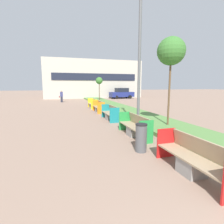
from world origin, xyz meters
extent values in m
cube|color=#568442|center=(3.20, 12.00, 0.09)|extent=(2.80, 120.00, 0.18)
cube|color=#B2AD9E|center=(4.00, 34.38, 3.43)|extent=(17.72, 6.67, 6.87)
cube|color=#1E2333|center=(4.00, 31.00, 3.78)|extent=(14.88, 0.08, 1.20)
cube|color=gray|center=(0.90, 3.69, 0.21)|extent=(0.52, 0.60, 0.42)
cube|color=tan|center=(0.90, 3.69, 0.44)|extent=(0.58, 2.26, 0.05)
cube|color=tan|center=(1.17, 3.69, 0.70)|extent=(0.14, 2.17, 0.48)
cube|color=red|center=(0.90, 4.84, 0.47)|extent=(0.62, 0.04, 0.94)
cube|color=gray|center=(0.90, 7.33, 0.21)|extent=(0.52, 0.60, 0.42)
cube|color=tan|center=(0.90, 7.33, 0.44)|extent=(0.58, 2.29, 0.05)
cube|color=tan|center=(1.17, 7.33, 0.70)|extent=(0.14, 2.20, 0.48)
cube|color=#238C3D|center=(0.90, 6.17, 0.47)|extent=(0.62, 0.04, 0.94)
cube|color=#238C3D|center=(0.90, 8.50, 0.47)|extent=(0.62, 0.04, 0.94)
cube|color=gray|center=(0.90, 11.29, 0.21)|extent=(0.52, 0.60, 0.42)
cube|color=tan|center=(0.90, 11.29, 0.44)|extent=(0.58, 2.08, 0.05)
cube|color=tan|center=(1.17, 11.29, 0.70)|extent=(0.14, 1.99, 0.48)
cube|color=#197A7F|center=(0.90, 10.23, 0.47)|extent=(0.62, 0.04, 0.94)
cube|color=#197A7F|center=(0.90, 12.35, 0.47)|extent=(0.62, 0.04, 0.94)
cube|color=gray|center=(0.90, 14.86, 0.21)|extent=(0.52, 0.60, 0.42)
cube|color=tan|center=(0.90, 14.86, 0.44)|extent=(0.58, 2.01, 0.05)
cube|color=tan|center=(1.17, 14.86, 0.70)|extent=(0.14, 1.93, 0.48)
cube|color=orange|center=(0.90, 13.84, 0.47)|extent=(0.62, 0.04, 0.94)
cube|color=orange|center=(0.90, 15.88, 0.47)|extent=(0.62, 0.04, 0.94)
cube|color=gray|center=(0.90, 17.70, 0.21)|extent=(0.52, 0.60, 0.42)
cube|color=tan|center=(0.90, 17.70, 0.44)|extent=(0.58, 1.87, 0.05)
cube|color=tan|center=(1.17, 17.70, 0.70)|extent=(0.14, 1.79, 0.48)
cube|color=yellow|center=(0.90, 16.74, 0.47)|extent=(0.62, 0.04, 0.94)
cube|color=yellow|center=(0.90, 18.65, 0.47)|extent=(0.62, 0.04, 0.94)
cylinder|color=#4C4F51|center=(0.36, 5.50, 0.47)|extent=(0.39, 0.39, 0.94)
cylinder|color=black|center=(0.36, 5.50, 0.96)|extent=(0.41, 0.41, 0.05)
cylinder|color=#56595B|center=(1.55, 8.29, 3.80)|extent=(0.14, 0.14, 7.60)
cylinder|color=brown|center=(3.27, 8.21, 1.80)|extent=(0.10, 0.10, 3.61)
sphere|color=#38702D|center=(3.27, 8.21, 4.00)|extent=(1.42, 1.42, 1.42)
cylinder|color=brown|center=(3.27, 25.06, 1.35)|extent=(0.10, 0.10, 2.70)
sphere|color=#38702D|center=(3.27, 25.06, 2.97)|extent=(0.99, 0.99, 0.99)
cube|color=#232633|center=(-2.00, 25.09, 0.39)|extent=(0.30, 0.22, 0.79)
cube|color=navy|center=(-2.00, 25.09, 1.11)|extent=(0.38, 0.24, 0.64)
sphere|color=tan|center=(-2.00, 25.09, 1.54)|extent=(0.22, 0.22, 0.22)
cube|color=maroon|center=(-2.28, 25.09, 0.75)|extent=(0.12, 0.20, 0.18)
cube|color=navy|center=(8.34, 29.56, 0.72)|extent=(4.33, 2.10, 0.84)
cube|color=black|center=(8.34, 29.56, 1.50)|extent=(2.22, 1.72, 0.72)
cylinder|color=black|center=(9.60, 28.66, 0.30)|extent=(0.60, 0.20, 0.60)
cylinder|color=black|center=(9.60, 30.46, 0.30)|extent=(0.60, 0.20, 0.60)
cylinder|color=black|center=(7.08, 28.66, 0.30)|extent=(0.60, 0.20, 0.60)
cylinder|color=black|center=(7.08, 30.46, 0.30)|extent=(0.60, 0.20, 0.60)
camera|label=1|loc=(-2.27, 0.24, 2.27)|focal=28.00mm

